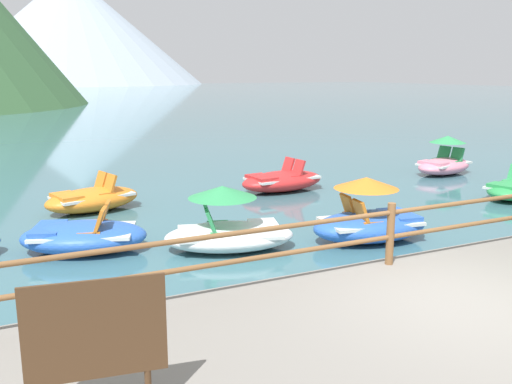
% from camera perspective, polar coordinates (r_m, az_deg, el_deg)
% --- Properties ---
extents(ground_plane, '(200.00, 200.00, 0.00)m').
position_cam_1_polar(ground_plane, '(45.28, -19.06, 7.41)').
color(ground_plane, '#3D6B75').
extents(dock_railing, '(23.92, 0.12, 0.95)m').
position_cam_1_polar(dock_railing, '(8.63, 13.54, -3.46)').
color(dock_railing, brown).
rests_on(dock_railing, promenade_dock).
extents(sign_board, '(1.17, 0.22, 1.19)m').
position_cam_1_polar(sign_board, '(5.01, -15.98, -13.50)').
color(sign_board, beige).
rests_on(sign_board, promenade_dock).
extents(pedal_boat_0, '(2.61, 2.08, 0.88)m').
position_cam_1_polar(pedal_boat_0, '(10.82, -17.15, -4.29)').
color(pedal_boat_0, blue).
rests_on(pedal_boat_0, ground).
extents(pedal_boat_1, '(2.63, 1.52, 0.88)m').
position_cam_1_polar(pedal_boat_1, '(15.57, 2.66, 1.18)').
color(pedal_boat_1, red).
rests_on(pedal_boat_1, ground).
extents(pedal_boat_4, '(2.69, 1.97, 1.21)m').
position_cam_1_polar(pedal_boat_4, '(10.43, -2.77, -3.74)').
color(pedal_boat_4, white).
rests_on(pedal_boat_4, ground).
extents(pedal_boat_5, '(2.52, 1.77, 0.88)m').
position_cam_1_polar(pedal_boat_5, '(13.87, -16.32, -0.67)').
color(pedal_boat_5, orange).
rests_on(pedal_boat_5, ground).
extents(pedal_boat_6, '(2.49, 1.72, 1.23)m').
position_cam_1_polar(pedal_boat_6, '(19.06, 18.60, 2.94)').
color(pedal_boat_6, pink).
rests_on(pedal_boat_6, ground).
extents(pedal_boat_7, '(2.50, 1.62, 1.27)m').
position_cam_1_polar(pedal_boat_7, '(11.17, 11.50, -2.73)').
color(pedal_boat_7, blue).
rests_on(pedal_boat_7, ground).
extents(distant_peak, '(64.68, 64.68, 27.48)m').
position_cam_1_polar(distant_peak, '(154.14, -18.21, 15.52)').
color(distant_peak, '#9EADBC').
rests_on(distant_peak, ground).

